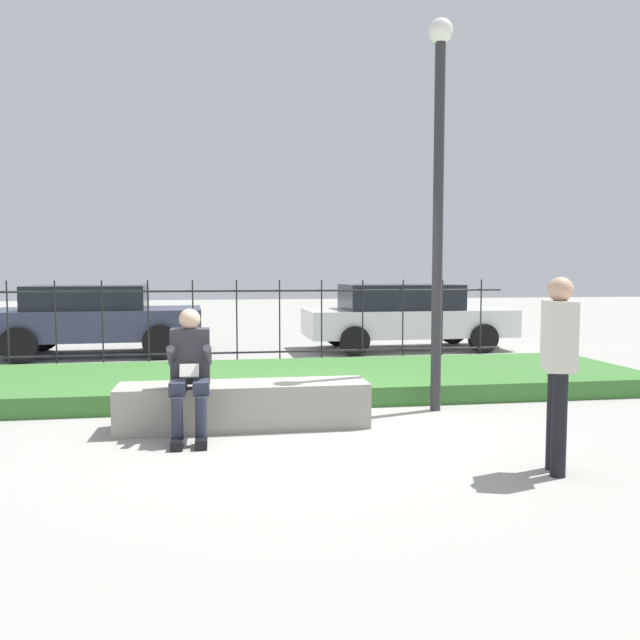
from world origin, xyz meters
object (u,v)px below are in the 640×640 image
(street_lamp, at_px, (439,177))
(car_parked_right, at_px, (405,315))
(person_passerby, at_px, (558,358))
(stone_bench, at_px, (244,407))
(person_seated_reader, at_px, (190,368))
(car_parked_left, at_px, (96,318))

(street_lamp, bearing_deg, car_parked_right, 76.69)
(person_passerby, distance_m, street_lamp, 2.95)
(stone_bench, bearing_deg, person_seated_reader, -148.36)
(stone_bench, height_order, car_parked_right, car_parked_right)
(person_seated_reader, height_order, car_parked_right, car_parked_right)
(stone_bench, height_order, person_passerby, person_passerby)
(stone_bench, xyz_separation_m, street_lamp, (2.26, 0.45, 2.50))
(stone_bench, relative_size, car_parked_left, 0.65)
(car_parked_right, relative_size, car_parked_left, 1.07)
(street_lamp, bearing_deg, person_seated_reader, -164.37)
(car_parked_left, height_order, street_lamp, street_lamp)
(stone_bench, distance_m, car_parked_right, 7.08)
(car_parked_left, xyz_separation_m, street_lamp, (4.90, -5.71, 1.97))
(person_seated_reader, bearing_deg, car_parked_right, 57.26)
(car_parked_right, xyz_separation_m, car_parked_left, (-6.23, 0.07, 0.02))
(car_parked_left, distance_m, person_passerby, 9.53)
(person_seated_reader, bearing_deg, street_lamp, 15.63)
(stone_bench, bearing_deg, person_passerby, -37.93)
(car_parked_left, height_order, person_passerby, person_passerby)
(car_parked_left, bearing_deg, person_passerby, -60.23)
(car_parked_right, distance_m, street_lamp, 6.12)
(stone_bench, relative_size, car_parked_right, 0.60)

